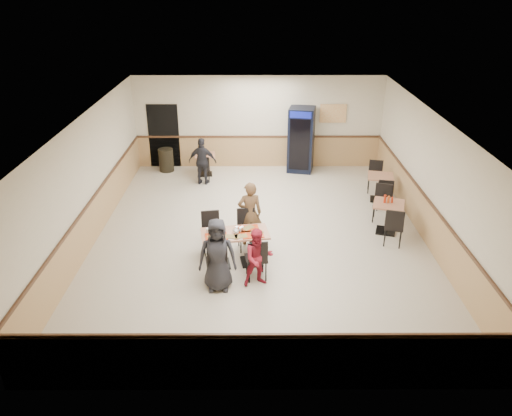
{
  "coord_description": "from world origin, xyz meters",
  "views": [
    {
      "loc": [
        -0.12,
        -10.81,
        5.84
      ],
      "look_at": [
        -0.09,
        -0.5,
        1.01
      ],
      "focal_mm": 35.0,
      "sensor_mm": 36.0,
      "label": 1
    }
  ],
  "objects_px": {
    "diner_man_opposite": "(250,214)",
    "trash_bin": "(166,160)",
    "main_table": "(235,243)",
    "back_table": "(205,161)",
    "lone_diner": "(203,161)",
    "side_table_far": "(380,184)",
    "side_table_near": "(388,213)",
    "pepsi_cooler": "(301,140)",
    "diner_woman_right": "(258,258)",
    "diner_woman_left": "(217,255)"
  },
  "relations": [
    {
      "from": "lone_diner",
      "to": "back_table",
      "type": "xyz_separation_m",
      "value": [
        0.0,
        0.77,
        -0.27
      ]
    },
    {
      "from": "side_table_near",
      "to": "diner_man_opposite",
      "type": "bearing_deg",
      "value": -170.49
    },
    {
      "from": "diner_man_opposite",
      "to": "side_table_near",
      "type": "distance_m",
      "value": 3.45
    },
    {
      "from": "diner_man_opposite",
      "to": "trash_bin",
      "type": "xyz_separation_m",
      "value": [
        -2.77,
        4.88,
        -0.41
      ]
    },
    {
      "from": "diner_woman_left",
      "to": "diner_man_opposite",
      "type": "bearing_deg",
      "value": 69.26
    },
    {
      "from": "diner_woman_right",
      "to": "lone_diner",
      "type": "bearing_deg",
      "value": 91.03
    },
    {
      "from": "diner_woman_left",
      "to": "pepsi_cooler",
      "type": "distance_m",
      "value": 7.17
    },
    {
      "from": "diner_woman_left",
      "to": "trash_bin",
      "type": "distance_m",
      "value": 7.11
    },
    {
      "from": "main_table",
      "to": "diner_man_opposite",
      "type": "bearing_deg",
      "value": 62.1
    },
    {
      "from": "diner_man_opposite",
      "to": "side_table_far",
      "type": "distance_m",
      "value": 4.43
    },
    {
      "from": "diner_woman_left",
      "to": "back_table",
      "type": "bearing_deg",
      "value": 95.13
    },
    {
      "from": "lone_diner",
      "to": "trash_bin",
      "type": "bearing_deg",
      "value": -33.08
    },
    {
      "from": "back_table",
      "to": "pepsi_cooler",
      "type": "bearing_deg",
      "value": 7.3
    },
    {
      "from": "main_table",
      "to": "back_table",
      "type": "relative_size",
      "value": 2.25
    },
    {
      "from": "main_table",
      "to": "lone_diner",
      "type": "height_order",
      "value": "lone_diner"
    },
    {
      "from": "side_table_near",
      "to": "pepsi_cooler",
      "type": "xyz_separation_m",
      "value": [
        -1.79,
        4.35,
        0.52
      ]
    },
    {
      "from": "diner_woman_left",
      "to": "lone_diner",
      "type": "xyz_separation_m",
      "value": [
        -0.83,
        5.65,
        -0.06
      ]
    },
    {
      "from": "side_table_far",
      "to": "side_table_near",
      "type": "bearing_deg",
      "value": -97.29
    },
    {
      "from": "side_table_near",
      "to": "trash_bin",
      "type": "relative_size",
      "value": 1.22
    },
    {
      "from": "diner_woman_right",
      "to": "side_table_far",
      "type": "height_order",
      "value": "diner_woman_right"
    },
    {
      "from": "back_table",
      "to": "side_table_near",
      "type": "bearing_deg",
      "value": -39.16
    },
    {
      "from": "pepsi_cooler",
      "to": "main_table",
      "type": "bearing_deg",
      "value": -96.34
    },
    {
      "from": "diner_woman_right",
      "to": "side_table_far",
      "type": "bearing_deg",
      "value": 35.34
    },
    {
      "from": "diner_woman_right",
      "to": "lone_diner",
      "type": "height_order",
      "value": "lone_diner"
    },
    {
      "from": "diner_man_opposite",
      "to": "pepsi_cooler",
      "type": "bearing_deg",
      "value": -117.28
    },
    {
      "from": "main_table",
      "to": "diner_woman_right",
      "type": "relative_size",
      "value": 1.22
    },
    {
      "from": "diner_man_opposite",
      "to": "back_table",
      "type": "xyz_separation_m",
      "value": [
        -1.46,
        4.53,
        -0.33
      ]
    },
    {
      "from": "side_table_near",
      "to": "pepsi_cooler",
      "type": "relative_size",
      "value": 0.44
    },
    {
      "from": "main_table",
      "to": "side_table_far",
      "type": "xyz_separation_m",
      "value": [
        3.96,
        3.45,
        -0.02
      ]
    },
    {
      "from": "main_table",
      "to": "lone_diner",
      "type": "xyz_separation_m",
      "value": [
        -1.15,
        4.7,
        0.21
      ]
    },
    {
      "from": "diner_woman_left",
      "to": "trash_bin",
      "type": "bearing_deg",
      "value": 105.27
    },
    {
      "from": "diner_woman_left",
      "to": "lone_diner",
      "type": "height_order",
      "value": "diner_woman_left"
    },
    {
      "from": "main_table",
      "to": "back_table",
      "type": "bearing_deg",
      "value": 92.43
    },
    {
      "from": "main_table",
      "to": "trash_bin",
      "type": "height_order",
      "value": "main_table"
    },
    {
      "from": "lone_diner",
      "to": "trash_bin",
      "type": "relative_size",
      "value": 1.94
    },
    {
      "from": "main_table",
      "to": "trash_bin",
      "type": "relative_size",
      "value": 2.08
    },
    {
      "from": "side_table_far",
      "to": "trash_bin",
      "type": "bearing_deg",
      "value": 159.75
    },
    {
      "from": "lone_diner",
      "to": "back_table",
      "type": "height_order",
      "value": "lone_diner"
    },
    {
      "from": "lone_diner",
      "to": "side_table_far",
      "type": "bearing_deg",
      "value": 173.79
    },
    {
      "from": "side_table_far",
      "to": "trash_bin",
      "type": "distance_m",
      "value": 6.83
    },
    {
      "from": "diner_woman_right",
      "to": "diner_man_opposite",
      "type": "height_order",
      "value": "diner_man_opposite"
    },
    {
      "from": "main_table",
      "to": "diner_woman_right",
      "type": "height_order",
      "value": "diner_woman_right"
    },
    {
      "from": "diner_woman_left",
      "to": "pepsi_cooler",
      "type": "relative_size",
      "value": 0.75
    },
    {
      "from": "diner_woman_left",
      "to": "back_table",
      "type": "distance_m",
      "value": 6.48
    },
    {
      "from": "diner_woman_right",
      "to": "back_table",
      "type": "relative_size",
      "value": 1.85
    },
    {
      "from": "diner_man_opposite",
      "to": "lone_diner",
      "type": "height_order",
      "value": "diner_man_opposite"
    },
    {
      "from": "back_table",
      "to": "diner_woman_right",
      "type": "bearing_deg",
      "value": -75.29
    },
    {
      "from": "side_table_far",
      "to": "lone_diner",
      "type": "bearing_deg",
      "value": 166.28
    },
    {
      "from": "diner_man_opposite",
      "to": "trash_bin",
      "type": "height_order",
      "value": "diner_man_opposite"
    },
    {
      "from": "main_table",
      "to": "diner_man_opposite",
      "type": "relative_size",
      "value": 0.99
    }
  ]
}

